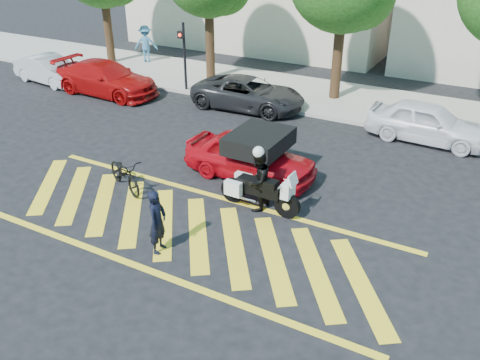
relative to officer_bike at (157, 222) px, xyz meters
The scene contains 14 objects.
ground 1.40m from the officer_bike, 95.32° to the left, with size 90.00×90.00×0.00m, color black.
sidewalk 13.14m from the officer_bike, 90.45° to the left, with size 60.00×5.00×0.15m, color #9E998E.
crosswalk 1.40m from the officer_bike, 97.28° to the left, with size 12.33×4.00×0.01m.
signal_pole 12.75m from the officer_bike, 121.32° to the left, with size 0.28×0.43×3.20m.
officer_bike is the anchor object (origin of this frame).
bicycle 3.56m from the officer_bike, 143.48° to the left, with size 0.68×1.96×1.03m, color black.
police_motorcycle 3.24m from the officer_bike, 67.74° to the left, with size 2.47×0.79×1.09m.
officer_moto 3.22m from the officer_bike, 68.00° to the left, with size 0.86×0.67×1.77m, color black.
red_convertible 4.62m from the officer_bike, 88.58° to the left, with size 1.69×4.21×1.43m, color #B40812.
parked_far_left 16.05m from the officer_bike, 146.25° to the left, with size 1.41×4.04×1.33m, color #A2A3A9.
parked_left 13.14m from the officer_bike, 137.27° to the left, with size 2.10×5.16×1.50m, color #A1090A.
parked_mid_left 10.74m from the officer_bike, 106.11° to the left, with size 2.23×4.83×1.34m, color black.
parked_mid_right 11.21m from the officer_bike, 66.92° to the left, with size 1.73×4.29×1.46m, color white.
pedestrian_left 18.15m from the officer_bike, 128.94° to the left, with size 1.26×0.73×1.96m, color teal.
Camera 1 is at (6.87, -9.27, 7.42)m, focal length 38.00 mm.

